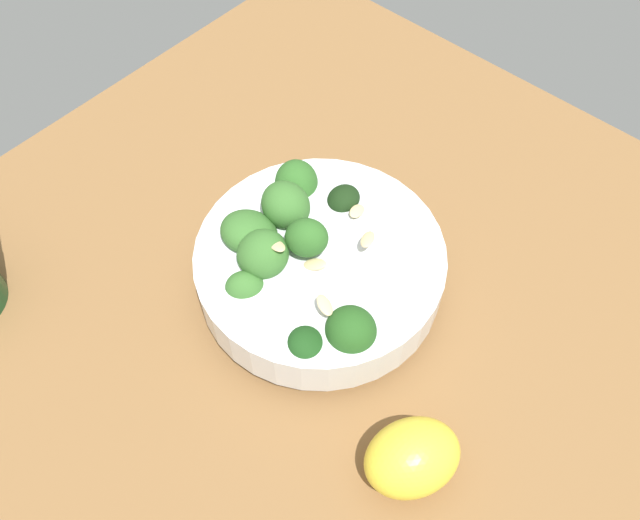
# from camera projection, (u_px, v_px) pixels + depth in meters

# --- Properties ---
(ground_plane) EXTENTS (0.69, 0.69, 0.03)m
(ground_plane) POSITION_uv_depth(u_px,v_px,m) (328.00, 328.00, 0.54)
(ground_plane) COLOR brown
(bowl_of_broccoli) EXTENTS (0.19, 0.19, 0.09)m
(bowl_of_broccoli) POSITION_uv_depth(u_px,v_px,m) (315.00, 263.00, 0.51)
(bowl_of_broccoli) COLOR white
(bowl_of_broccoli) RESTS_ON ground_plane
(lemon_wedge) EXTENTS (0.08, 0.08, 0.05)m
(lemon_wedge) POSITION_uv_depth(u_px,v_px,m) (412.00, 457.00, 0.43)
(lemon_wedge) COLOR yellow
(lemon_wedge) RESTS_ON ground_plane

